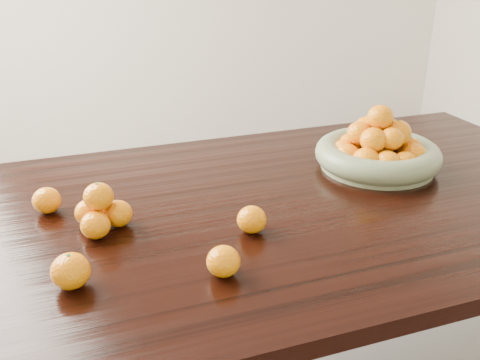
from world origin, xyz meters
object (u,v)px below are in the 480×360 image
object	(u,v)px
fruit_bowl	(378,151)
orange_pyramid	(100,212)
loose_orange_0	(71,271)
dining_table	(244,237)

from	to	relation	value
fruit_bowl	orange_pyramid	world-z (taller)	fruit_bowl
orange_pyramid	loose_orange_0	xyz separation A→B (m)	(-0.08, -0.21, -0.01)
fruit_bowl	loose_orange_0	size ratio (longest dim) A/B	4.78
orange_pyramid	loose_orange_0	distance (m)	0.22
dining_table	fruit_bowl	world-z (taller)	fruit_bowl
dining_table	fruit_bowl	size ratio (longest dim) A/B	5.64
fruit_bowl	loose_orange_0	xyz separation A→B (m)	(-0.86, -0.32, -0.02)
loose_orange_0	orange_pyramid	bearing A→B (deg)	69.85
dining_table	fruit_bowl	bearing A→B (deg)	13.05
loose_orange_0	fruit_bowl	bearing A→B (deg)	20.08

